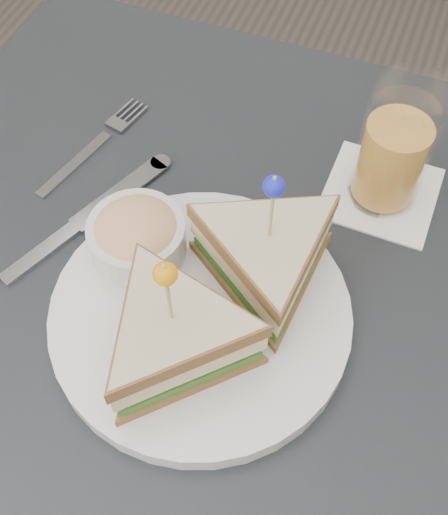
% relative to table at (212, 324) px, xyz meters
% --- Properties ---
extents(ground_plane, '(3.50, 3.50, 0.00)m').
position_rel_table_xyz_m(ground_plane, '(0.00, 0.00, -0.67)').
color(ground_plane, '#3F3833').
extents(table, '(0.80, 0.80, 0.75)m').
position_rel_table_xyz_m(table, '(0.00, 0.00, 0.00)').
color(table, black).
rests_on(table, ground).
extents(plate_meal, '(0.36, 0.36, 0.17)m').
position_rel_table_xyz_m(plate_meal, '(0.01, -0.03, 0.12)').
color(plate_meal, silver).
rests_on(plate_meal, table).
extents(cutlery_fork, '(0.06, 0.18, 0.01)m').
position_rel_table_xyz_m(cutlery_fork, '(-0.20, 0.14, 0.08)').
color(cutlery_fork, '#B6BDC1').
rests_on(cutlery_fork, table).
extents(cutlery_knife, '(0.11, 0.22, 0.01)m').
position_rel_table_xyz_m(cutlery_knife, '(-0.16, 0.03, 0.08)').
color(cutlery_knife, silver).
rests_on(cutlery_knife, table).
extents(drink_set, '(0.12, 0.12, 0.15)m').
position_rel_table_xyz_m(drink_set, '(0.13, 0.19, 0.14)').
color(drink_set, white).
rests_on(drink_set, table).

